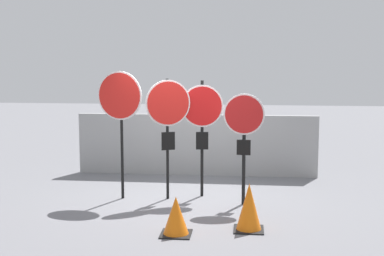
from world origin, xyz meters
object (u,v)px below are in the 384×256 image
stop_sign_2 (202,114)px  stop_sign_1 (168,111)px  stop_sign_3 (244,125)px  traffic_cone_1 (249,207)px  stop_sign_0 (120,102)px  traffic_cone_0 (176,216)px

stop_sign_2 → stop_sign_1: bearing=-163.3°
stop_sign_2 → stop_sign_3: stop_sign_2 is taller
stop_sign_2 → traffic_cone_1: size_ratio=3.00×
stop_sign_0 → stop_sign_2: bearing=27.1°
stop_sign_1 → stop_sign_3: size_ratio=1.12×
stop_sign_2 → traffic_cone_0: 2.58m
stop_sign_1 → stop_sign_2: stop_sign_1 is taller
stop_sign_3 → traffic_cone_0: 2.30m
stop_sign_0 → stop_sign_3: (2.26, -0.18, -0.36)m
traffic_cone_1 → stop_sign_2: bearing=114.9°
traffic_cone_0 → traffic_cone_1: size_ratio=0.80×
stop_sign_2 → stop_sign_3: size_ratio=1.10×
stop_sign_1 → stop_sign_0: bearing=159.0°
stop_sign_0 → traffic_cone_1: (2.37, -1.58, -1.45)m
stop_sign_1 → stop_sign_3: (1.38, -0.24, -0.21)m
traffic_cone_1 → stop_sign_1: bearing=132.2°
stop_sign_0 → stop_sign_1: 0.89m
stop_sign_3 → traffic_cone_1: bearing=-81.2°
stop_sign_0 → traffic_cone_1: bearing=-18.9°
traffic_cone_0 → traffic_cone_1: traffic_cone_1 is taller
stop_sign_0 → stop_sign_1: stop_sign_0 is taller
stop_sign_2 → stop_sign_0: bearing=-174.6°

